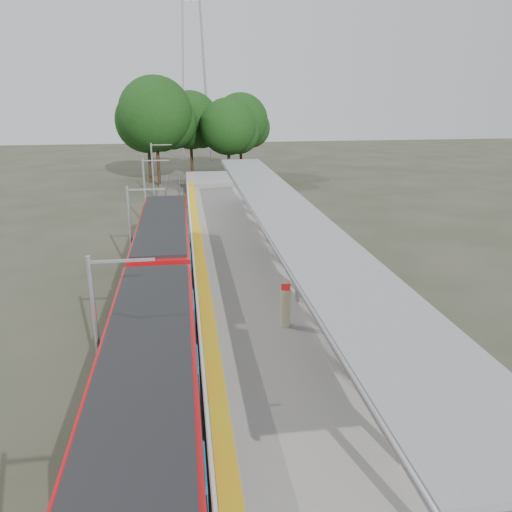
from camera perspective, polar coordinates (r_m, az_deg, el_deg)
The scene contains 15 objects.
trackbed at distance 29.77m, azimuth -10.13°, elevation -1.76°, with size 3.00×70.00×0.24m, color #59544C.
platform at distance 29.80m, azimuth -1.50°, elevation -0.67°, with size 6.00×50.00×1.00m, color gray.
tactile_strip at distance 29.47m, azimuth -6.44°, elevation 0.04°, with size 0.60×50.00×0.02m, color yellow.
end_fence at distance 53.74m, azimuth -4.75°, elevation 9.01°, with size 6.00×0.10×1.20m, color #9EA0A5.
train at distance 21.23m, azimuth -10.93°, elevation -4.54°, with size 2.74×27.60×3.62m.
canopy at distance 25.39m, azimuth 3.08°, elevation 4.65°, with size 3.27×38.00×3.66m.
pylon at distance 81.52m, azimuth -7.31°, elevation 24.33°, with size 8.00×4.00×38.00m, color #9EA0A5, non-canonical shape.
tree_cluster at distance 60.35m, azimuth -7.84°, elevation 15.19°, with size 18.16×13.90×11.96m.
catenary_masts at distance 28.11m, azimuth -13.99°, elevation 2.75°, with size 2.08×48.16×5.40m.
bench_near at distance 17.61m, azimuth 12.69°, elevation -11.35°, with size 0.57×1.66×1.12m.
bench_mid at distance 29.84m, azimuth 3.48°, elevation 1.42°, with size 0.58×1.52×1.02m.
bench_far at distance 43.28m, azimuth -1.16°, elevation 6.71°, with size 0.68×1.48×0.97m.
info_pillar_near at distance 20.43m, azimuth 3.38°, elevation -5.93°, with size 0.42×0.42×1.85m.
info_pillar_far at distance 33.98m, azimuth 1.08°, elevation 3.99°, with size 0.41×0.41×1.83m.
litter_bin at distance 23.01m, azimuth 5.00°, elevation -4.13°, with size 0.41×0.41×0.85m, color #9EA0A5.
Camera 1 is at (-3.31, -8.00, 10.15)m, focal length 35.00 mm.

